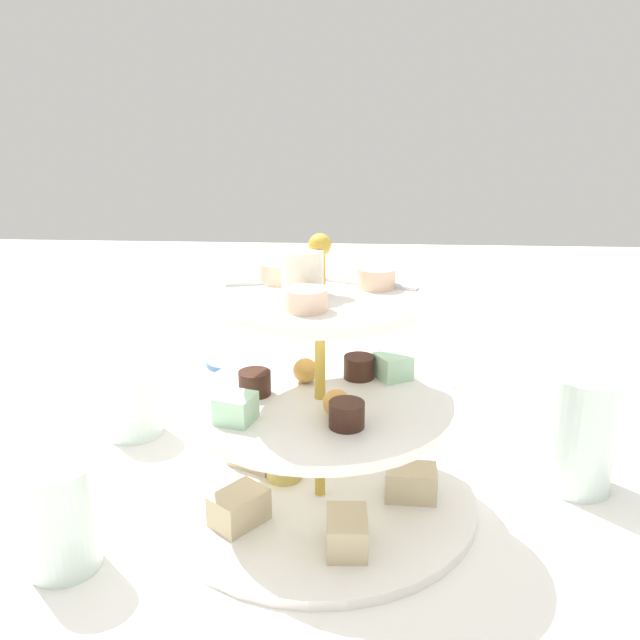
{
  "coord_description": "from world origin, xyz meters",
  "views": [
    {
      "loc": [
        -0.03,
        0.57,
        0.37
      ],
      "look_at": [
        0.0,
        0.0,
        0.18
      ],
      "focal_mm": 38.56,
      "sensor_mm": 36.0,
      "label": 1
    }
  ],
  "objects_px": {
    "water_glass_tall_right": "(581,432)",
    "water_glass_mid_back": "(59,517)",
    "tiered_serving_stand": "(319,426)",
    "water_glass_short_left": "(132,404)",
    "butter_knife_right": "(399,381)",
    "teacup_with_saucer": "(230,379)"
  },
  "relations": [
    {
      "from": "teacup_with_saucer",
      "to": "butter_knife_right",
      "type": "xyz_separation_m",
      "value": [
        -0.22,
        -0.06,
        -0.02
      ]
    },
    {
      "from": "water_glass_short_left",
      "to": "butter_knife_right",
      "type": "relative_size",
      "value": 0.43
    },
    {
      "from": "teacup_with_saucer",
      "to": "water_glass_mid_back",
      "type": "distance_m",
      "value": 0.35
    },
    {
      "from": "water_glass_short_left",
      "to": "butter_knife_right",
      "type": "xyz_separation_m",
      "value": [
        -0.31,
        -0.17,
        -0.03
      ]
    },
    {
      "from": "teacup_with_saucer",
      "to": "water_glass_tall_right",
      "type": "bearing_deg",
      "value": 153.45
    },
    {
      "from": "tiered_serving_stand",
      "to": "water_glass_mid_back",
      "type": "height_order",
      "value": "tiered_serving_stand"
    },
    {
      "from": "water_glass_tall_right",
      "to": "tiered_serving_stand",
      "type": "bearing_deg",
      "value": 9.98
    },
    {
      "from": "water_glass_tall_right",
      "to": "water_glass_mid_back",
      "type": "height_order",
      "value": "water_glass_tall_right"
    },
    {
      "from": "butter_knife_right",
      "to": "water_glass_mid_back",
      "type": "xyz_separation_m",
      "value": [
        0.3,
        0.4,
        0.04
      ]
    },
    {
      "from": "water_glass_tall_right",
      "to": "butter_knife_right",
      "type": "relative_size",
      "value": 0.7
    },
    {
      "from": "water_glass_tall_right",
      "to": "water_glass_mid_back",
      "type": "bearing_deg",
      "value": 18.16
    },
    {
      "from": "water_glass_short_left",
      "to": "tiered_serving_stand",
      "type": "bearing_deg",
      "value": 149.86
    },
    {
      "from": "tiered_serving_stand",
      "to": "water_glass_mid_back",
      "type": "relative_size",
      "value": 3.17
    },
    {
      "from": "tiered_serving_stand",
      "to": "water_glass_short_left",
      "type": "relative_size",
      "value": 4.07
    },
    {
      "from": "water_glass_short_left",
      "to": "water_glass_mid_back",
      "type": "height_order",
      "value": "water_glass_mid_back"
    },
    {
      "from": "tiered_serving_stand",
      "to": "water_glass_short_left",
      "type": "distance_m",
      "value": 0.26
    },
    {
      "from": "butter_knife_right",
      "to": "water_glass_mid_back",
      "type": "height_order",
      "value": "water_glass_mid_back"
    },
    {
      "from": "water_glass_short_left",
      "to": "butter_knife_right",
      "type": "distance_m",
      "value": 0.36
    },
    {
      "from": "teacup_with_saucer",
      "to": "water_glass_mid_back",
      "type": "bearing_deg",
      "value": 77.57
    },
    {
      "from": "water_glass_tall_right",
      "to": "water_glass_mid_back",
      "type": "distance_m",
      "value": 0.48
    },
    {
      "from": "water_glass_short_left",
      "to": "water_glass_mid_back",
      "type": "distance_m",
      "value": 0.24
    },
    {
      "from": "water_glass_short_left",
      "to": "butter_knife_right",
      "type": "height_order",
      "value": "water_glass_short_left"
    }
  ]
}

